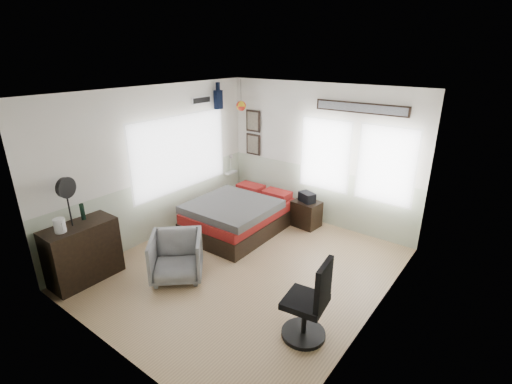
# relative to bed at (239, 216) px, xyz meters

# --- Properties ---
(ground_plane) EXTENTS (4.00, 4.50, 0.01)m
(ground_plane) POSITION_rel_bed_xyz_m (0.93, -0.96, -0.31)
(ground_plane) COLOR #9F7B58
(room_shell) EXTENTS (4.02, 4.52, 2.71)m
(room_shell) POSITION_rel_bed_xyz_m (0.85, -0.78, 1.31)
(room_shell) COLOR white
(room_shell) RESTS_ON ground_plane
(wall_decor) EXTENTS (3.55, 1.32, 1.44)m
(wall_decor) POSITION_rel_bed_xyz_m (-0.18, 0.99, 1.79)
(wall_decor) COLOR black
(wall_decor) RESTS_ON room_shell
(bed) EXTENTS (1.46, 1.98, 0.63)m
(bed) POSITION_rel_bed_xyz_m (0.00, 0.00, 0.00)
(bed) COLOR black
(bed) RESTS_ON ground_plane
(dresser) EXTENTS (0.48, 1.00, 0.90)m
(dresser) POSITION_rel_bed_xyz_m (-0.81, -2.63, 0.14)
(dresser) COLOR black
(dresser) RESTS_ON ground_plane
(armchair) EXTENTS (1.06, 1.06, 0.69)m
(armchair) POSITION_rel_bed_xyz_m (0.24, -1.77, 0.04)
(armchair) COLOR gray
(armchair) RESTS_ON ground_plane
(nightstand) EXTENTS (0.54, 0.45, 0.51)m
(nightstand) POSITION_rel_bed_xyz_m (0.91, 0.95, -0.05)
(nightstand) COLOR black
(nightstand) RESTS_ON ground_plane
(task_chair) EXTENTS (0.53, 0.53, 1.07)m
(task_chair) POSITION_rel_bed_xyz_m (2.47, -1.69, 0.13)
(task_chair) COLOR black
(task_chair) RESTS_ON ground_plane
(kettle) EXTENTS (0.18, 0.15, 0.20)m
(kettle) POSITION_rel_bed_xyz_m (-0.77, -2.89, 0.69)
(kettle) COLOR silver
(kettle) RESTS_ON dresser
(bottle) EXTENTS (0.06, 0.06, 0.25)m
(bottle) POSITION_rel_bed_xyz_m (-0.91, -2.48, 0.72)
(bottle) COLOR black
(bottle) RESTS_ON dresser
(stand_fan) EXTENTS (0.16, 0.29, 0.73)m
(stand_fan) POSITION_rel_bed_xyz_m (-0.83, -2.69, 1.16)
(stand_fan) COLOR black
(stand_fan) RESTS_ON dresser
(black_bag) EXTENTS (0.36, 0.30, 0.18)m
(black_bag) POSITION_rel_bed_xyz_m (0.91, 0.95, 0.29)
(black_bag) COLOR black
(black_bag) RESTS_ON nightstand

